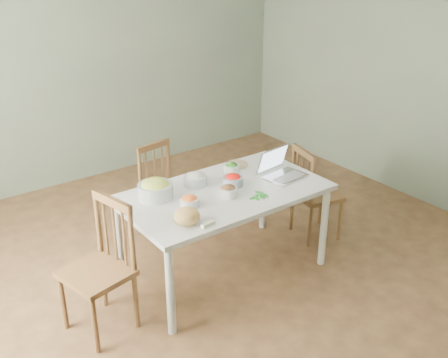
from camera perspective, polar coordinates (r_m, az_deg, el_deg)
floor at (r=4.56m, az=-0.21°, el=-9.96°), size 5.00×5.00×0.00m
wall_back at (r=6.09m, az=-14.55°, el=12.11°), size 5.00×0.00×2.70m
wall_right at (r=5.74m, az=20.75°, el=10.59°), size 0.00×5.00×2.70m
dining_table at (r=4.39m, az=0.00°, el=-5.65°), size 1.60×0.90×0.75m
chair_far at (r=4.92m, az=-5.98°, el=-1.48°), size 0.44×0.43×0.88m
chair_left at (r=3.84m, az=-13.33°, el=-9.32°), size 0.49×0.51×0.97m
chair_right at (r=4.98m, az=9.77°, el=-1.37°), size 0.45×0.46×0.87m
bread_boule at (r=3.73m, az=-3.92°, el=-3.91°), size 0.21×0.21×0.12m
butter_stick at (r=3.71m, az=-1.68°, el=-4.78°), size 0.11×0.05×0.03m
bowl_squash at (r=4.10m, az=-7.24°, el=-1.02°), size 0.35×0.35×0.15m
bowl_carrot at (r=3.98m, az=-3.63°, el=-2.32°), size 0.18×0.18×0.08m
bowl_onion at (r=4.30m, az=-3.04°, el=-0.00°), size 0.21×0.21×0.10m
bowl_mushroom at (r=4.11m, az=0.47°, el=-1.27°), size 0.17×0.17×0.09m
bowl_redpep at (r=4.28m, az=0.96°, el=-0.09°), size 0.17×0.17×0.09m
bowl_broccoli at (r=4.53m, az=0.79°, el=1.24°), size 0.14×0.14×0.08m
flatbread at (r=4.67m, az=1.38°, el=1.54°), size 0.25×0.25×0.02m
basil_bunch at (r=4.12m, az=3.53°, el=-1.73°), size 0.18×0.18×0.02m
laptop at (r=4.42m, az=6.56°, el=1.50°), size 0.37×0.33×0.23m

